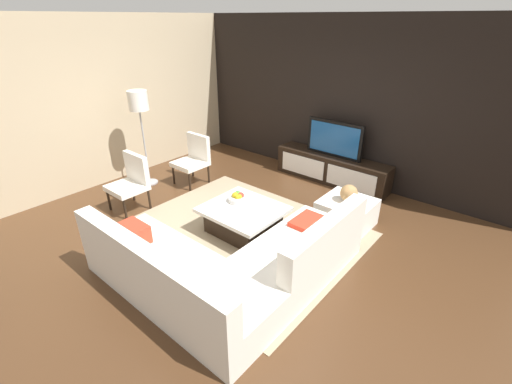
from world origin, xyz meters
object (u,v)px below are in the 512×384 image
(media_console, at_px, (331,169))
(coffee_table, at_px, (243,219))
(accent_chair_near, at_px, (131,179))
(floor_lamp, at_px, (139,107))
(sectional_couch, at_px, (228,266))
(decorative_ball, at_px, (349,193))
(accent_chair_far, at_px, (194,157))
(television, at_px, (335,139))
(ottoman, at_px, (346,213))
(fruit_bowl, at_px, (238,198))

(media_console, distance_m, coffee_table, 2.30)
(accent_chair_near, height_order, floor_lamp, floor_lamp)
(coffee_table, bearing_deg, sectional_couch, -56.88)
(decorative_ball, bearing_deg, accent_chair_far, -172.29)
(television, xyz_separation_m, floor_lamp, (-2.50, -2.19, 0.58))
(sectional_couch, height_order, coffee_table, sectional_couch)
(ottoman, bearing_deg, accent_chair_far, -172.29)
(media_console, xyz_separation_m, sectional_couch, (0.52, -3.24, 0.02))
(accent_chair_far, bearing_deg, decorative_ball, 18.23)
(floor_lamp, bearing_deg, coffee_table, -2.49)
(television, height_order, sectional_couch, television)
(fruit_bowl, bearing_deg, media_console, 82.62)
(ottoman, xyz_separation_m, accent_chair_far, (-2.83, -0.38, 0.29))
(fruit_bowl, xyz_separation_m, accent_chair_far, (-1.62, 0.59, 0.05))
(media_console, height_order, sectional_couch, sectional_couch)
(television, bearing_deg, media_console, -90.00)
(accent_chair_near, relative_size, accent_chair_far, 1.00)
(media_console, bearing_deg, television, 90.00)
(floor_lamp, xyz_separation_m, fruit_bowl, (2.21, -0.00, -0.96))
(television, distance_m, decorative_ball, 1.56)
(sectional_couch, bearing_deg, decorative_ball, 78.62)
(fruit_bowl, bearing_deg, sectional_couch, -52.57)
(media_console, distance_m, ottoman, 1.53)
(coffee_table, xyz_separation_m, fruit_bowl, (-0.18, 0.10, 0.23))
(ottoman, bearing_deg, sectional_couch, -101.38)
(coffee_table, distance_m, decorative_ball, 1.52)
(floor_lamp, distance_m, decorative_ball, 3.66)
(ottoman, relative_size, accent_chair_far, 0.80)
(floor_lamp, xyz_separation_m, decorative_ball, (3.42, 0.97, -0.88))
(ottoman, xyz_separation_m, decorative_ball, (0.00, 0.00, 0.32))
(media_console, relative_size, accent_chair_far, 2.43)
(television, relative_size, fruit_bowl, 3.72)
(media_console, distance_m, fruit_bowl, 2.22)
(fruit_bowl, bearing_deg, decorative_ball, 38.87)
(television, bearing_deg, sectional_couch, -80.92)
(ottoman, bearing_deg, fruit_bowl, -141.13)
(television, bearing_deg, fruit_bowl, -97.38)
(television, xyz_separation_m, accent_chair_near, (-1.89, -2.88, -0.32))
(ottoman, bearing_deg, coffee_table, -133.63)
(media_console, xyz_separation_m, floor_lamp, (-2.50, -2.19, 1.15))
(accent_chair_far, bearing_deg, sectional_couch, -23.57)
(accent_chair_near, bearing_deg, sectional_couch, -13.98)
(coffee_table, xyz_separation_m, decorative_ball, (1.03, 1.08, 0.32))
(decorative_ball, bearing_deg, television, 127.18)
(sectional_couch, distance_m, decorative_ball, 2.08)
(coffee_table, height_order, fruit_bowl, fruit_bowl)
(sectional_couch, height_order, decorative_ball, sectional_couch)
(television, distance_m, coffee_table, 2.38)
(accent_chair_far, distance_m, decorative_ball, 2.86)
(media_console, xyz_separation_m, decorative_ball, (0.93, -1.22, 0.27))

